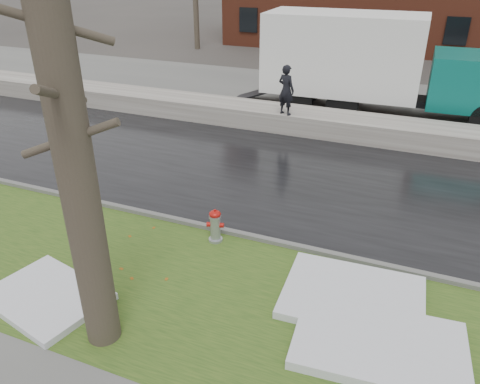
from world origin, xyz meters
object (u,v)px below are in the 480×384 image
at_px(fire_hydrant, 215,224).
at_px(tree, 71,144).
at_px(box_truck, 374,63).
at_px(worker, 286,90).

distance_m(fire_hydrant, tree, 4.68).
relative_size(tree, box_truck, 0.60).
bearing_deg(fire_hydrant, box_truck, 66.07).
bearing_deg(worker, tree, 110.61).
distance_m(fire_hydrant, box_truck, 11.32).
xyz_separation_m(tree, box_truck, (2.27, 14.52, -1.54)).
relative_size(fire_hydrant, tree, 0.12).
xyz_separation_m(box_truck, worker, (-2.47, -3.58, -0.43)).
xyz_separation_m(fire_hydrant, tree, (-0.52, -3.45, 3.12)).
height_order(fire_hydrant, tree, tree).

